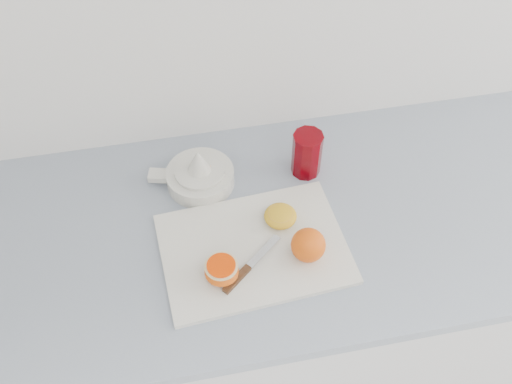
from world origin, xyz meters
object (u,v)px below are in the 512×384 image
(half_orange, at_px, (222,271))
(red_tumbler, at_px, (307,155))
(cutting_board, at_px, (254,249))
(citrus_juicer, at_px, (199,175))
(counter, at_px, (253,316))

(half_orange, height_order, red_tumbler, red_tumbler)
(half_orange, bearing_deg, cutting_board, 37.01)
(half_orange, bearing_deg, citrus_juicer, 92.29)
(half_orange, xyz_separation_m, citrus_juicer, (-0.01, 0.27, -0.00))
(counter, distance_m, half_orange, 0.50)
(citrus_juicer, bearing_deg, half_orange, -87.71)
(cutting_board, distance_m, red_tumbler, 0.26)
(counter, height_order, citrus_juicer, citrus_juicer)
(cutting_board, bearing_deg, half_orange, -142.99)
(citrus_juicer, height_order, red_tumbler, red_tumbler)
(half_orange, relative_size, red_tumbler, 0.60)
(cutting_board, xyz_separation_m, red_tumbler, (0.16, 0.20, 0.05))
(counter, height_order, cutting_board, cutting_board)
(citrus_juicer, bearing_deg, counter, -54.25)
(cutting_board, relative_size, red_tumbler, 3.35)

